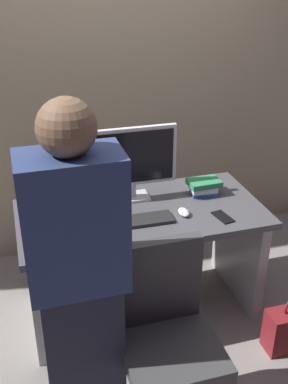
{
  "coord_description": "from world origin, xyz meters",
  "views": [
    {
      "loc": [
        -0.67,
        -2.32,
        2.09
      ],
      "look_at": [
        0.0,
        -0.05,
        0.87
      ],
      "focal_mm": 44.46,
      "sensor_mm": 36.0,
      "label": 1
    }
  ],
  "objects_px": {
    "cup_near_keyboard": "(71,222)",
    "cup_by_monitor": "(55,200)",
    "person_at_desk": "(79,285)",
    "book_stack": "(203,187)",
    "cell_phone": "(223,217)",
    "keyboard": "(135,221)",
    "office_chair": "(167,348)",
    "desk": "(142,243)",
    "mouse": "(184,212)",
    "monitor": "(132,160)"
  },
  "relations": [
    {
      "from": "cup_near_keyboard",
      "to": "cup_by_monitor",
      "type": "bearing_deg",
      "value": 100.82
    },
    {
      "from": "person_at_desk",
      "to": "cup_by_monitor",
      "type": "relative_size",
      "value": 16.83
    },
    {
      "from": "book_stack",
      "to": "cell_phone",
      "type": "xyz_separation_m",
      "value": [
        -0.01,
        -0.31,
        -0.05
      ]
    },
    {
      "from": "keyboard",
      "to": "office_chair",
      "type": "bearing_deg",
      "value": -91.2
    },
    {
      "from": "desk",
      "to": "mouse",
      "type": "xyz_separation_m",
      "value": [
        0.22,
        -0.11,
        0.24
      ]
    },
    {
      "from": "desk",
      "to": "person_at_desk",
      "type": "relative_size",
      "value": 0.88
    },
    {
      "from": "person_at_desk",
      "to": "desk",
      "type": "bearing_deg",
      "value": 56.62
    },
    {
      "from": "mouse",
      "to": "cell_phone",
      "type": "distance_m",
      "value": 0.22
    },
    {
      "from": "cup_by_monitor",
      "to": "office_chair",
      "type": "bearing_deg",
      "value": -69.04
    },
    {
      "from": "mouse",
      "to": "office_chair",
      "type": "bearing_deg",
      "value": -115.57
    },
    {
      "from": "keyboard",
      "to": "cup_near_keyboard",
      "type": "relative_size",
      "value": 4.17
    },
    {
      "from": "person_at_desk",
      "to": "cup_near_keyboard",
      "type": "distance_m",
      "value": 0.65
    },
    {
      "from": "keyboard",
      "to": "monitor",
      "type": "bearing_deg",
      "value": 79.27
    },
    {
      "from": "person_at_desk",
      "to": "mouse",
      "type": "height_order",
      "value": "person_at_desk"
    },
    {
      "from": "person_at_desk",
      "to": "keyboard",
      "type": "relative_size",
      "value": 3.81
    },
    {
      "from": "mouse",
      "to": "book_stack",
      "type": "xyz_separation_m",
      "value": [
        0.21,
        0.21,
        0.03
      ]
    },
    {
      "from": "office_chair",
      "to": "monitor",
      "type": "bearing_deg",
      "value": 84.48
    },
    {
      "from": "keyboard",
      "to": "book_stack",
      "type": "relative_size",
      "value": 2.16
    },
    {
      "from": "office_chair",
      "to": "keyboard",
      "type": "height_order",
      "value": "office_chair"
    },
    {
      "from": "office_chair",
      "to": "monitor",
      "type": "relative_size",
      "value": 1.74
    },
    {
      "from": "keyboard",
      "to": "cup_by_monitor",
      "type": "distance_m",
      "value": 0.51
    },
    {
      "from": "desk",
      "to": "cup_by_monitor",
      "type": "xyz_separation_m",
      "value": [
        -0.47,
        0.19,
        0.27
      ]
    },
    {
      "from": "keyboard",
      "to": "desk",
      "type": "bearing_deg",
      "value": 60.35
    },
    {
      "from": "office_chair",
      "to": "desk",
      "type": "bearing_deg",
      "value": 82.62
    },
    {
      "from": "desk",
      "to": "book_stack",
      "type": "relative_size",
      "value": 7.21
    },
    {
      "from": "cell_phone",
      "to": "cup_by_monitor",
      "type": "bearing_deg",
      "value": 146.05
    },
    {
      "from": "person_at_desk",
      "to": "keyboard",
      "type": "bearing_deg",
      "value": 56.18
    },
    {
      "from": "mouse",
      "to": "cup_by_monitor",
      "type": "height_order",
      "value": "cup_by_monitor"
    },
    {
      "from": "keyboard",
      "to": "book_stack",
      "type": "distance_m",
      "value": 0.55
    },
    {
      "from": "desk",
      "to": "monitor",
      "type": "relative_size",
      "value": 2.66
    },
    {
      "from": "office_chair",
      "to": "cup_by_monitor",
      "type": "height_order",
      "value": "office_chair"
    },
    {
      "from": "mouse",
      "to": "keyboard",
      "type": "bearing_deg",
      "value": -178.25
    },
    {
      "from": "book_stack",
      "to": "person_at_desk",
      "type": "bearing_deg",
      "value": -137.52
    },
    {
      "from": "mouse",
      "to": "cell_phone",
      "type": "xyz_separation_m",
      "value": [
        0.2,
        -0.09,
        -0.01
      ]
    },
    {
      "from": "desk",
      "to": "office_chair",
      "type": "distance_m",
      "value": 0.79
    },
    {
      "from": "desk",
      "to": "office_chair",
      "type": "relative_size",
      "value": 1.53
    },
    {
      "from": "book_stack",
      "to": "desk",
      "type": "bearing_deg",
      "value": -166.42
    },
    {
      "from": "office_chair",
      "to": "cup_near_keyboard",
      "type": "distance_m",
      "value": 0.84
    },
    {
      "from": "desk",
      "to": "cup_by_monitor",
      "type": "bearing_deg",
      "value": 158.1
    },
    {
      "from": "mouse",
      "to": "book_stack",
      "type": "height_order",
      "value": "book_stack"
    },
    {
      "from": "office_chair",
      "to": "mouse",
      "type": "xyz_separation_m",
      "value": [
        0.32,
        0.67,
        0.31
      ]
    },
    {
      "from": "desk",
      "to": "cup_near_keyboard",
      "type": "height_order",
      "value": "cup_near_keyboard"
    },
    {
      "from": "cell_phone",
      "to": "mouse",
      "type": "bearing_deg",
      "value": 144.99
    },
    {
      "from": "monitor",
      "to": "book_stack",
      "type": "height_order",
      "value": "monitor"
    },
    {
      "from": "cup_by_monitor",
      "to": "monitor",
      "type": "bearing_deg",
      "value": -2.71
    },
    {
      "from": "cup_near_keyboard",
      "to": "mouse",
      "type": "bearing_deg",
      "value": -1.55
    },
    {
      "from": "cup_near_keyboard",
      "to": "cell_phone",
      "type": "distance_m",
      "value": 0.85
    },
    {
      "from": "desk",
      "to": "cell_phone",
      "type": "height_order",
      "value": "cell_phone"
    },
    {
      "from": "keyboard",
      "to": "cell_phone",
      "type": "relative_size",
      "value": 2.99
    },
    {
      "from": "monitor",
      "to": "cup_near_keyboard",
      "type": "height_order",
      "value": "monitor"
    }
  ]
}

